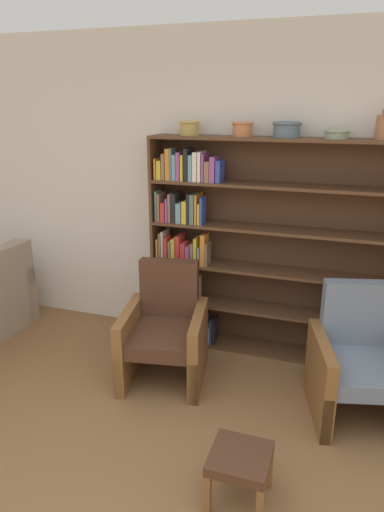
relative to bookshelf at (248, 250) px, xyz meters
The scene contains 9 objects.
wall_back 0.49m from the bookshelf, 73.29° to the left, with size 12.00×0.06×2.75m.
bookshelf is the anchor object (origin of this frame).
bowl_brass 1.15m from the bookshelf, behind, with size 0.17×0.17×0.11m.
bowl_terracotta 1.02m from the bookshelf, 170.00° to the right, with size 0.18×0.18×0.11m.
bowl_olive 1.06m from the bookshelf, ahead, with size 0.23×0.23×0.12m.
bowl_stoneware 1.18m from the bookshelf, ahead, with size 0.20×0.20×0.07m.
armchair_leather 1.00m from the bookshelf, 128.17° to the right, with size 0.75×0.79×0.92m.
armchair_cushioned 1.29m from the bookshelf, 34.43° to the right, with size 0.79×0.82×0.92m.
footstool 1.87m from the bookshelf, 78.62° to the right, with size 0.33×0.33×0.31m.
Camera 1 is at (0.68, -1.20, 2.13)m, focal length 32.00 mm.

